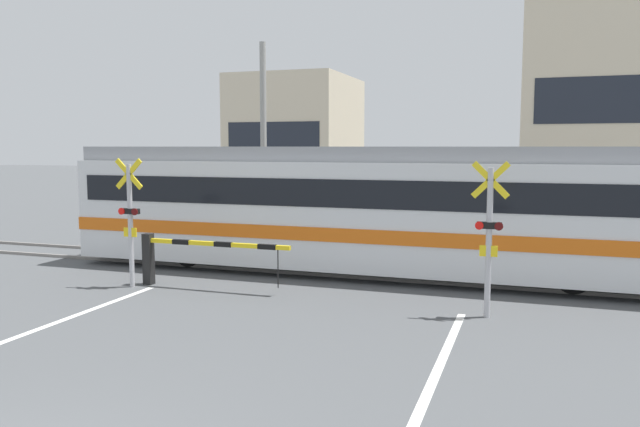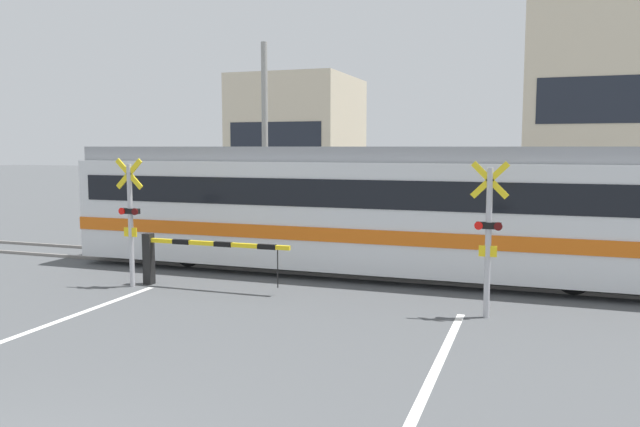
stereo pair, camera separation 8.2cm
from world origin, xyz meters
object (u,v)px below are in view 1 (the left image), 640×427
(crossing_signal_left, at_px, (130,217))
(pedestrian, at_px, (430,209))
(crossing_barrier_near, at_px, (181,252))
(crossing_signal_right, at_px, (489,232))
(crossing_barrier_far, at_px, (466,229))
(commuter_train, at_px, (369,206))

(crossing_signal_left, height_order, pedestrian, crossing_signal_left)
(crossing_signal_left, relative_size, pedestrian, 1.73)
(crossing_barrier_near, relative_size, pedestrian, 2.15)
(crossing_barrier_near, height_order, crossing_signal_left, crossing_signal_left)
(crossing_signal_left, xyz_separation_m, crossing_signal_right, (7.65, 0.00, 0.00))
(crossing_barrier_far, xyz_separation_m, pedestrian, (-1.59, 3.57, 0.17))
(crossing_signal_right, bearing_deg, crossing_barrier_near, 176.99)
(crossing_barrier_near, xyz_separation_m, pedestrian, (3.96, 9.61, 0.17))
(pedestrian, bearing_deg, crossing_barrier_far, -66.06)
(commuter_train, bearing_deg, crossing_barrier_far, 57.89)
(commuter_train, xyz_separation_m, crossing_barrier_near, (-3.54, -2.84, -0.88))
(crossing_signal_right, height_order, pedestrian, crossing_signal_right)
(commuter_train, height_order, crossing_signal_right, commuter_train)
(commuter_train, distance_m, crossing_signal_left, 5.59)
(crossing_barrier_far, bearing_deg, pedestrian, 113.94)
(crossing_barrier_near, xyz_separation_m, crossing_barrier_far, (5.55, 6.03, 0.00))
(crossing_barrier_far, xyz_separation_m, crossing_signal_right, (1.05, -6.38, 0.79))
(crossing_barrier_far, relative_size, crossing_signal_right, 1.24)
(crossing_barrier_near, relative_size, crossing_barrier_far, 1.00)
(crossing_signal_right, bearing_deg, pedestrian, 104.83)
(crossing_barrier_far, bearing_deg, commuter_train, -122.11)
(crossing_barrier_far, relative_size, pedestrian, 2.15)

